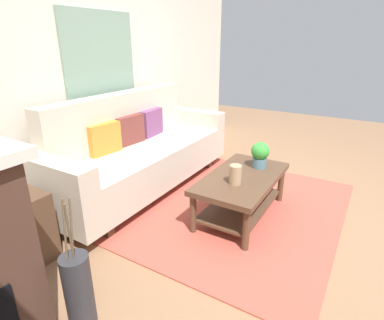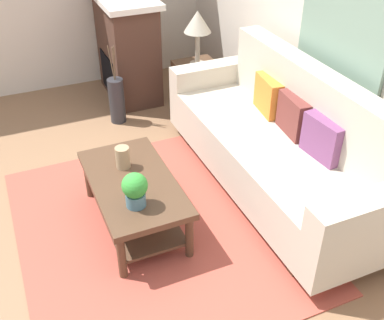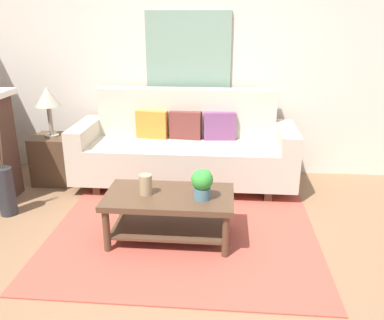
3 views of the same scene
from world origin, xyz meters
The scene contains 18 objects.
ground_plane centered at (0.00, 0.00, 0.00)m, with size 9.79×9.79×0.00m, color #8C6647.
wall_back centered at (0.00, 2.16, 1.35)m, with size 5.79×0.10×2.70m, color beige.
area_rug centered at (0.00, 0.50, 0.01)m, with size 2.38×2.07×0.01m, color #B24C3D.
couch centered at (-0.11, 1.62, 0.43)m, with size 2.46×0.84×1.08m.
throw_pillow_orange centered at (-0.50, 1.75, 0.68)m, with size 0.36×0.12×0.32m, color orange.
throw_pillow_maroon centered at (-0.11, 1.75, 0.68)m, with size 0.36×0.12×0.32m, color brown.
throw_pillow_plum centered at (0.29, 1.75, 0.68)m, with size 0.36×0.12×0.32m, color #7A4270.
coffee_table centered at (-0.11, 0.37, 0.31)m, with size 1.10×0.60×0.43m.
tabletop_vase centered at (-0.30, 0.36, 0.52)m, with size 0.11×0.11×0.18m, color tan.
potted_plant_tabletop centered at (0.18, 0.30, 0.57)m, with size 0.18×0.18×0.26m.
side_table centered at (-1.64, 1.57, 0.28)m, with size 0.44×0.44×0.56m, color #513826.
table_lamp centered at (-1.64, 1.57, 0.99)m, with size 0.28×0.28×0.57m.
fireplace centered at (-2.35, 1.02, 0.59)m, with size 1.02×0.58×1.16m.
floor_vase centered at (-1.77, 0.70, 0.24)m, with size 0.17×0.17×0.49m, color #2D2D33.
floor_vase_branch_a centered at (-1.75, 0.70, 0.67)m, with size 0.01×0.01×0.36m, color brown.
floor_vase_branch_b centered at (-1.78, 0.72, 0.67)m, with size 0.01×0.01×0.36m, color brown.
floor_vase_branch_c centered at (-1.78, 0.68, 0.67)m, with size 0.01×0.01×0.36m, color brown.
framed_painting centered at (-0.11, 2.09, 1.46)m, with size 1.00×0.03×0.94m, color gray.
Camera 2 is at (2.65, -0.35, 2.53)m, focal length 44.03 mm.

